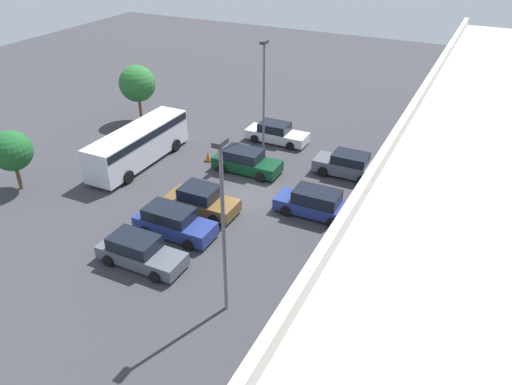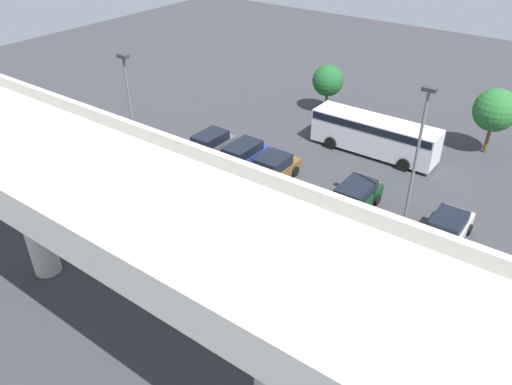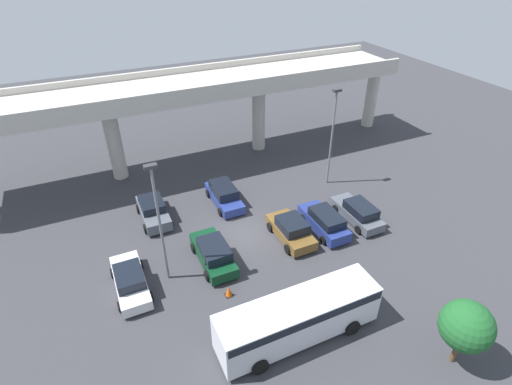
% 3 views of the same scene
% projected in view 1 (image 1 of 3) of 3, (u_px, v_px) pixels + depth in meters
% --- Properties ---
extents(ground_plane, '(91.12, 91.12, 0.00)m').
position_uv_depth(ground_plane, '(249.00, 196.00, 31.19)').
color(ground_plane, '#38383D').
extents(highway_overpass, '(41.63, 6.21, 8.07)m').
position_uv_depth(highway_overpass, '(479.00, 134.00, 23.27)').
color(highway_overpass, '#BCB7AD').
rests_on(highway_overpass, ground_plane).
extents(parked_car_0, '(1.99, 4.74, 1.50)m').
position_uv_depth(parked_car_0, '(276.00, 133.00, 37.99)').
color(parked_car_0, silver).
rests_on(parked_car_0, ground_plane).
extents(parked_car_1, '(2.06, 4.37, 1.59)m').
position_uv_depth(parked_car_1, '(348.00, 165.00, 33.27)').
color(parked_car_1, '#515660').
rests_on(parked_car_1, ground_plane).
extents(parked_car_2, '(2.07, 4.63, 1.57)m').
position_uv_depth(parked_car_2, '(246.00, 161.00, 33.75)').
color(parked_car_2, '#0C381E').
rests_on(parked_car_2, ground_plane).
extents(parked_car_3, '(2.00, 4.60, 1.59)m').
position_uv_depth(parked_car_3, '(315.00, 203.00, 29.03)').
color(parked_car_3, navy).
rests_on(parked_car_3, ground_plane).
extents(parked_car_4, '(2.12, 4.30, 1.64)m').
position_uv_depth(parked_car_4, '(201.00, 201.00, 29.28)').
color(parked_car_4, brown).
rests_on(parked_car_4, ground_plane).
extents(parked_car_5, '(1.99, 4.55, 1.59)m').
position_uv_depth(parked_car_5, '(173.00, 222.00, 27.27)').
color(parked_car_5, navy).
rests_on(parked_car_5, ground_plane).
extents(parked_car_6, '(1.98, 4.61, 1.53)m').
position_uv_depth(parked_car_6, '(139.00, 252.00, 25.06)').
color(parked_car_6, '#515660').
rests_on(parked_car_6, ground_plane).
extents(shuttle_bus, '(8.84, 2.53, 2.57)m').
position_uv_depth(shuttle_bus, '(139.00, 143.00, 34.47)').
color(shuttle_bus, silver).
rests_on(shuttle_bus, ground_plane).
extents(lamp_post_near_aisle, '(0.70, 0.35, 8.12)m').
position_uv_depth(lamp_post_near_aisle, '(264.00, 91.00, 34.19)').
color(lamp_post_near_aisle, slate).
rests_on(lamp_post_near_aisle, ground_plane).
extents(lamp_post_mid_lot, '(0.70, 0.35, 8.30)m').
position_uv_depth(lamp_post_mid_lot, '(223.00, 218.00, 20.17)').
color(lamp_post_mid_lot, slate).
rests_on(lamp_post_mid_lot, ground_plane).
extents(tree_front_left, '(2.95, 2.95, 4.68)m').
position_uv_depth(tree_front_left, '(137.00, 84.00, 40.42)').
color(tree_front_left, brown).
rests_on(tree_front_left, ground_plane).
extents(tree_front_right, '(2.53, 2.53, 3.93)m').
position_uv_depth(tree_front_right, '(12.00, 151.00, 30.73)').
color(tree_front_right, brown).
rests_on(tree_front_right, ground_plane).
extents(traffic_cone, '(0.44, 0.44, 0.70)m').
position_uv_depth(traffic_cone, '(208.00, 157.00, 35.29)').
color(traffic_cone, black).
rests_on(traffic_cone, ground_plane).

